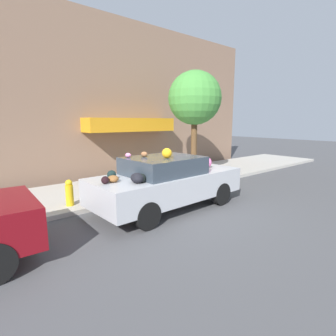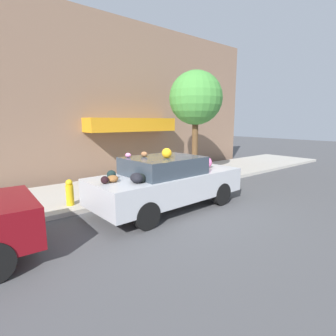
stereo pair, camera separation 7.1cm
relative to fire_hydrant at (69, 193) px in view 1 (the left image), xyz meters
name	(u,v)px [view 1 (the left image)]	position (x,y,z in m)	size (l,w,h in m)	color
ground_plane	(170,209)	(2.11, -1.61, -0.47)	(60.00, 60.00, 0.00)	#4C4C4F
sidewalk_curb	(120,187)	(2.11, 1.09, -0.41)	(24.00, 3.20, 0.12)	#B2ADA3
building_facade	(91,99)	(2.19, 3.31, 2.71)	(18.00, 1.20, 6.48)	#846651
street_tree	(195,99)	(5.32, 0.72, 2.72)	(2.10, 2.10, 4.15)	brown
fire_hydrant	(69,193)	(0.00, 0.00, 0.00)	(0.20, 0.20, 0.70)	gold
art_car	(167,181)	(2.07, -1.52, 0.28)	(4.24, 1.87, 1.66)	#B7BABF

